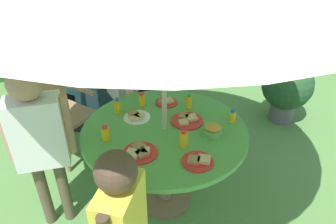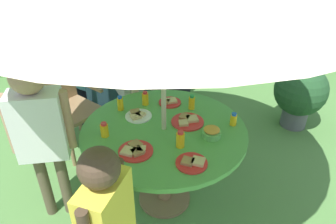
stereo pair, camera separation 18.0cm
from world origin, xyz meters
name	(u,v)px [view 2 (the right image)]	position (x,y,z in m)	size (l,w,h in m)	color
ground_plane	(165,199)	(0.00, 0.00, -0.01)	(10.00, 10.00, 0.02)	#548442
garden_table	(164,142)	(0.00, 0.00, 0.63)	(1.25, 1.25, 0.75)	brown
wooden_chair	(64,99)	(-0.89, 0.94, 0.55)	(0.68, 0.68, 0.99)	#93704C
dome_tent	(116,43)	(-0.36, 2.12, 0.69)	(2.28, 2.28, 1.40)	teal
potted_plant	(300,93)	(1.65, 0.93, 0.43)	(0.58, 0.58, 0.75)	#595960
child_in_grey_shirt	(128,71)	(-0.24, 0.83, 0.86)	(0.28, 0.44, 1.35)	brown
child_in_white_shirt	(40,126)	(-0.88, -0.01, 0.86)	(0.46, 0.23, 1.35)	brown
child_in_yellow_shirt	(106,216)	(-0.40, -0.79, 0.77)	(0.30, 0.37, 1.21)	brown
snack_bowl	(212,132)	(0.33, -0.15, 0.78)	(0.14, 0.14, 0.08)	#66B259
plate_mid_right	(135,150)	(-0.23, -0.24, 0.76)	(0.24, 0.24, 0.03)	red
plate_center_front	(188,121)	(0.19, 0.06, 0.76)	(0.25, 0.25, 0.03)	red
plate_mid_left	(138,115)	(-0.18, 0.19, 0.76)	(0.21, 0.21, 0.03)	white
plate_far_left	(192,162)	(0.13, -0.42, 0.76)	(0.21, 0.21, 0.03)	red
plate_center_back	(170,102)	(0.10, 0.37, 0.76)	(0.19, 0.19, 0.03)	red
juice_bottle_near_left	(104,130)	(-0.43, -0.03, 0.80)	(0.06, 0.06, 0.11)	yellow
juice_bottle_near_right	(234,119)	(0.53, -0.02, 0.80)	(0.05, 0.05, 0.10)	yellow
juice_bottle_far_right	(192,103)	(0.26, 0.25, 0.81)	(0.05, 0.05, 0.12)	yellow
juice_bottle_front_edge	(120,103)	(-0.32, 0.32, 0.81)	(0.05, 0.05, 0.13)	yellow
juice_bottle_back_edge	(180,139)	(0.08, -0.23, 0.81)	(0.06, 0.06, 0.13)	yellow
juice_bottle_spot_a	(145,99)	(-0.11, 0.38, 0.80)	(0.05, 0.05, 0.12)	yellow
cup_near	(104,155)	(-0.43, -0.28, 0.78)	(0.06, 0.06, 0.06)	#4C99D8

